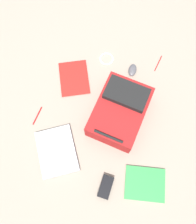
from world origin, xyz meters
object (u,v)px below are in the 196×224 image
computer_mouse (133,70)px  cable_coil (106,59)px  pen_black (37,116)px  book_red (145,184)px  pen_blue (158,63)px  power_brick (106,187)px  backpack (120,111)px  laptop (57,151)px  book_manual (74,78)px

computer_mouse → cable_coil: 0.21m
cable_coil → pen_black: 0.65m
book_red → pen_blue: bearing=-91.8°
cable_coil → pen_black: (0.41, 0.50, -0.00)m
book_red → power_brick: size_ratio=1.85×
computer_mouse → pen_black: bearing=40.7°
backpack → pen_blue: size_ratio=3.60×
pen_blue → laptop: bearing=50.7°
pen_blue → book_manual: bearing=19.4°
power_brick → pen_black: size_ratio=1.02×
book_manual → cable_coil: same height
computer_mouse → cable_coil: (0.20, -0.07, -0.01)m
book_manual → pen_black: (0.20, 0.31, -0.00)m
backpack → book_manual: bearing=-32.8°
computer_mouse → book_manual: bearing=21.6°
laptop → power_brick: 0.39m
laptop → pen_black: 0.29m
laptop → cable_coil: size_ratio=3.66×
computer_mouse → book_red: bearing=106.7°
computer_mouse → power_brick: (0.09, 0.83, 0.00)m
pen_black → cable_coil: bearing=-129.2°
book_manual → cable_coil: bearing=-137.7°
laptop → power_brick: (-0.34, 0.18, 0.00)m
backpack → power_brick: bearing=86.6°
book_red → backpack: bearing=-63.9°
backpack → computer_mouse: (-0.06, -0.35, -0.07)m
book_red → cable_coil: size_ratio=2.47×
power_brick → book_red: bearing=-167.4°
pen_blue → cable_coil: bearing=2.6°
computer_mouse → pen_blue: 0.20m
book_manual → pen_blue: (-0.59, -0.21, -0.00)m
computer_mouse → pen_black: (0.61, 0.43, -0.01)m
cable_coil → power_brick: 0.91m
laptop → book_red: (-0.58, 0.12, -0.01)m
backpack → pen_blue: bearing=-118.7°
laptop → book_red: 0.60m
book_red → computer_mouse: 0.79m
computer_mouse → power_brick: power_brick is taller
laptop → book_manual: bearing=-92.0°
backpack → laptop: (0.37, 0.31, -0.07)m
computer_mouse → cable_coil: size_ratio=0.95×
computer_mouse → power_brick: bearing=89.6°
book_red → computer_mouse: (0.16, -0.78, 0.01)m
book_manual → power_brick: (-0.32, 0.71, 0.01)m
backpack → book_manual: 0.43m
pen_blue → power_brick: bearing=73.8°
backpack → pen_black: backpack is taller
laptop → computer_mouse: size_ratio=3.86×
power_brick → pen_blue: size_ratio=1.00×
backpack → laptop: size_ratio=1.32×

